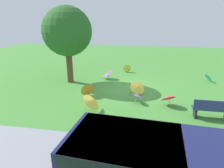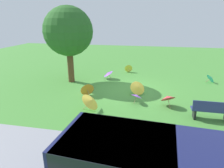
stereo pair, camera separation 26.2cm
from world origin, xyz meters
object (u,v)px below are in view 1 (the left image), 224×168
parasol_orange_0 (87,89)px  parasol_red_0 (168,97)px  shade_tree (67,32)px  parasol_yellow_1 (92,101)px  parasol_teal_0 (209,77)px  parasol_purple_0 (107,73)px  parasol_yellow_3 (127,68)px  van_dark (157,164)px  parasol_purple_2 (137,95)px  park_bench (212,109)px  parasol_yellow_2 (138,87)px

parasol_orange_0 → parasol_red_0: parasol_orange_0 is taller
shade_tree → parasol_yellow_1: 5.60m
parasol_teal_0 → parasol_purple_0: bearing=4.5°
parasol_yellow_3 → parasol_purple_0: (1.21, 2.18, 0.10)m
van_dark → parasol_orange_0: van_dark is taller
shade_tree → parasol_yellow_1: (-2.65, 4.02, -2.85)m
van_dark → parasol_purple_2: 5.59m
parasol_purple_0 → parasol_red_0: 5.50m
parasol_yellow_3 → parasol_purple_0: size_ratio=0.79×
van_dark → park_bench: (-2.51, -4.33, -0.45)m
parasol_yellow_2 → park_bench: bearing=144.0°
parasol_yellow_1 → parasol_red_0: size_ratio=1.04×
parasol_yellow_1 → parasol_purple_2: size_ratio=1.20×
parasol_purple_2 → van_dark: bearing=97.4°
parasol_teal_0 → parasol_purple_2: parasol_teal_0 is taller
shade_tree → parasol_yellow_3: (-3.54, -3.26, -3.01)m
parasol_orange_0 → parasol_yellow_2: bearing=-166.1°
parasol_yellow_2 → parasol_purple_2: size_ratio=1.33×
van_dark → parasol_teal_0: (-3.95, -9.90, -0.61)m
parasol_teal_0 → van_dark: bearing=68.3°
parasol_yellow_1 → parasol_yellow_2: (-2.00, -2.45, -0.05)m
parasol_teal_0 → parasol_red_0: size_ratio=0.82×
parasol_teal_0 → parasol_purple_2: (4.67, 4.38, 0.10)m
parasol_red_0 → parasol_orange_0: bearing=-7.5°
parasol_yellow_1 → parasol_purple_2: (-2.03, -1.28, -0.08)m
van_dark → park_bench: bearing=-120.1°
parasol_orange_0 → parasol_yellow_1: bearing=114.1°
park_bench → parasol_purple_2: 3.44m
van_dark → parasol_purple_0: size_ratio=5.60×
parasol_purple_0 → parasol_yellow_1: bearing=93.6°
parasol_teal_0 → parasol_yellow_1: parasol_yellow_1 is taller
parasol_purple_0 → shade_tree: bearing=25.0°
shade_tree → parasol_yellow_1: size_ratio=5.06×
parasol_purple_2 → parasol_red_0: parasol_red_0 is taller
van_dark → parasol_yellow_1: van_dark is taller
parasol_yellow_3 → parasol_orange_0: size_ratio=0.78×
parasol_yellow_2 → parasol_orange_0: 2.87m
parasol_yellow_2 → parasol_red_0: size_ratio=1.15×
van_dark → parasol_orange_0: size_ratio=5.51×
parasol_purple_0 → parasol_orange_0: bearing=82.1°
parasol_orange_0 → parasol_purple_2: parasol_orange_0 is taller
parasol_teal_0 → parasol_yellow_2: 5.69m
park_bench → parasol_teal_0: bearing=-104.5°
park_bench → shade_tree: (7.90, -3.93, 2.86)m
van_dark → parasol_orange_0: (3.53, -6.01, -0.53)m
parasol_yellow_3 → parasol_purple_0: 2.49m
parasol_yellow_2 → parasol_orange_0: size_ratio=1.26×
van_dark → parasol_yellow_2: (0.74, -6.69, -0.49)m
parasol_yellow_1 → parasol_yellow_3: parasol_yellow_1 is taller
parasol_teal_0 → shade_tree: bearing=10.0°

